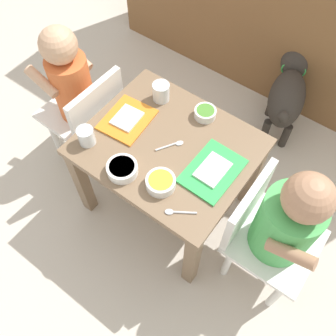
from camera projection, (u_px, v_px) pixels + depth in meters
ground_plane at (168, 202)px, 1.65m from camera, size 7.00×7.00×0.00m
dining_table at (168, 157)px, 1.35m from camera, size 0.58×0.49×0.43m
seated_child_left at (74, 88)px, 1.43m from camera, size 0.29×0.29×0.68m
seated_child_right at (284, 222)px, 1.14m from camera, size 0.28×0.28×0.68m
dog at (288, 92)px, 1.69m from camera, size 0.25×0.42×0.34m
food_tray_left at (128, 119)px, 1.33m from camera, size 0.17×0.20×0.02m
food_tray_right at (213, 170)px, 1.22m from camera, size 0.15×0.21×0.02m
water_cup_left at (161, 93)px, 1.37m from camera, size 0.06×0.06×0.07m
water_cup_right at (86, 137)px, 1.26m from camera, size 0.06×0.06×0.06m
cereal_bowl_left_side at (205, 113)px, 1.33m from camera, size 0.08×0.08×0.03m
cereal_bowl_right_side at (161, 182)px, 1.18m from camera, size 0.10×0.10×0.04m
veggie_bowl_far at (122, 169)px, 1.21m from camera, size 0.10×0.10×0.03m
spoon_by_left_tray at (177, 212)px, 1.14m from camera, size 0.09×0.07×0.01m
spoon_by_right_tray at (173, 145)px, 1.28m from camera, size 0.06×0.09×0.01m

